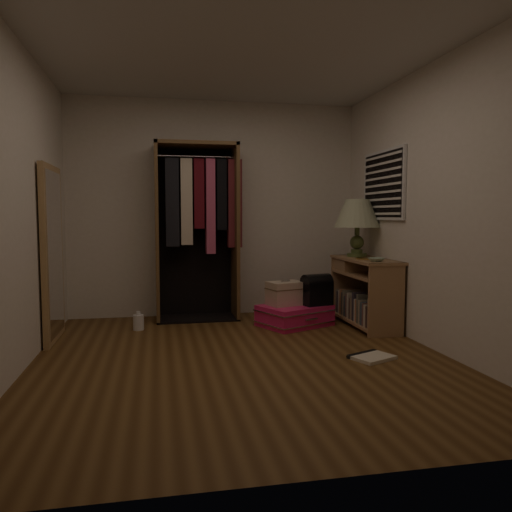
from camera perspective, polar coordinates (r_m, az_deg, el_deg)
name	(u,v)px	position (r m, az deg, el deg)	size (l,w,h in m)	color
ground	(243,359)	(4.34, -1.47, -11.66)	(4.00, 4.00, 0.00)	#553618
room_walls	(251,182)	(4.23, -0.60, 8.47)	(3.52, 4.02, 2.60)	silver
console_bookshelf	(363,290)	(5.67, 12.18, -3.85)	(0.42, 1.12, 0.75)	#9A6F4A
open_wardrobe	(200,216)	(5.90, -6.45, 4.51)	(1.00, 0.50, 2.05)	brown
floor_mirror	(52,254)	(5.22, -22.24, 0.25)	(0.06, 0.80, 1.70)	tan
pink_suitcase	(295,315)	(5.59, 4.45, -6.76)	(0.91, 0.81, 0.23)	#E41B61
train_case	(285,293)	(5.55, 3.38, -4.25)	(0.45, 0.37, 0.28)	#C3AE95
black_bag	(317,289)	(5.57, 6.94, -3.78)	(0.36, 0.28, 0.34)	black
table_lamp	(357,215)	(5.82, 11.51, 4.64)	(0.54, 0.54, 0.65)	#425328
brass_tray	(369,258)	(5.53, 12.75, -0.25)	(0.35, 0.35, 0.02)	#A78740
ceramic_bowl	(376,260)	(5.24, 13.57, -0.41)	(0.15, 0.15, 0.04)	#99B8A0
white_jug	(138,322)	(5.51, -13.28, -7.36)	(0.13, 0.13, 0.20)	white
floor_book	(370,357)	(4.46, 12.94, -11.14)	(0.42, 0.38, 0.03)	beige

